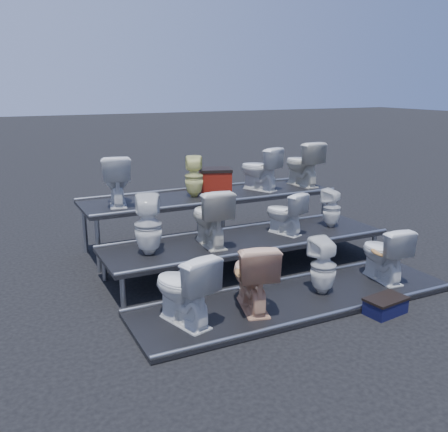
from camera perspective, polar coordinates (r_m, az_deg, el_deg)
name	(u,v)px	position (r m, az deg, el deg)	size (l,w,h in m)	color
ground	(247,269)	(7.41, 2.63, -6.04)	(80.00, 80.00, 0.00)	black
tier_front	(297,300)	(6.38, 8.33, -9.48)	(4.20, 1.20, 0.06)	black
tier_mid	(247,254)	(7.33, 2.66, -4.36)	(4.20, 1.20, 0.46)	black
tier_back	(210,220)	(8.38, -1.60, -0.44)	(4.20, 1.20, 0.86)	black
toilet_0	(183,288)	(5.54, -4.66, -8.19)	(0.47, 0.82, 0.83)	silver
toilet_1	(252,275)	(5.88, 3.28, -6.73)	(0.47, 0.82, 0.84)	#DFA782
toilet_2	(323,266)	(6.44, 11.28, -5.61)	(0.32, 0.33, 0.72)	silver
toilet_3	(384,253)	(7.06, 17.79, -4.04)	(0.42, 0.74, 0.76)	silver
toilet_4	(148,225)	(6.58, -8.66, -1.02)	(0.36, 0.37, 0.80)	silver
toilet_5	(210,217)	(6.89, -1.59, -0.08)	(0.45, 0.79, 0.81)	beige
toilet_6	(285,213)	(7.48, 6.94, 0.36)	(0.36, 0.63, 0.64)	silver
toilet_7	(332,208)	(7.99, 12.21, 0.90)	(0.27, 0.28, 0.60)	silver
toilet_8	(116,180)	(7.70, -12.21, 4.05)	(0.43, 0.75, 0.76)	silver
toilet_9	(194,177)	(8.10, -3.45, 4.52)	(0.30, 0.30, 0.66)	#ECEA8F
toilet_10	(260,169)	(8.63, 4.09, 5.43)	(0.42, 0.73, 0.74)	silver
toilet_11	(302,163)	(9.10, 8.95, 5.95)	(0.45, 0.78, 0.80)	beige
red_crate	(215,182)	(8.43, -0.98, 3.92)	(0.50, 0.40, 0.36)	maroon
step_stool	(385,307)	(6.30, 17.96, -9.84)	(0.48, 0.29, 0.17)	black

